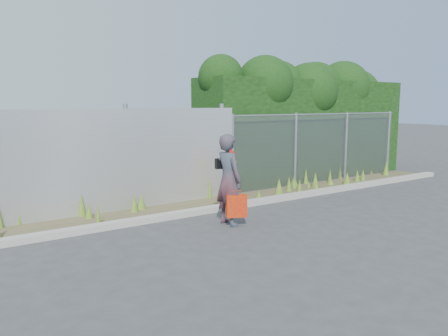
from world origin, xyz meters
name	(u,v)px	position (x,y,z in m)	size (l,w,h in m)	color
ground	(280,229)	(0.00, 0.00, 0.00)	(80.00, 80.00, 0.00)	#363739
curb	(225,207)	(0.00, 1.80, 0.06)	(16.00, 0.22, 0.12)	gray
weed_strip	(228,196)	(0.55, 2.50, 0.12)	(16.00, 1.34, 0.52)	#4A422A
corrugated_fence	(55,165)	(-3.25, 3.01, 1.10)	(8.50, 0.21, 2.30)	#B2B4B9
chainlink_fence	(322,147)	(4.25, 3.00, 1.03)	(6.50, 0.07, 2.05)	gray
hedge	(305,110)	(4.55, 4.03, 2.10)	(7.43, 2.11, 3.69)	black
fire_hydrant	(231,177)	(0.50, 2.29, 0.61)	(0.42, 0.38, 1.26)	#E6A30C
woman	(228,180)	(-0.60, 0.81, 0.87)	(0.64, 0.42, 1.75)	#0F5563
red_tote_bag	(236,206)	(-0.58, 0.57, 0.41)	(0.39, 0.14, 0.51)	#BB120A
black_shoulder_bag	(222,163)	(-0.60, 1.03, 1.16)	(0.27, 0.11, 0.20)	black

